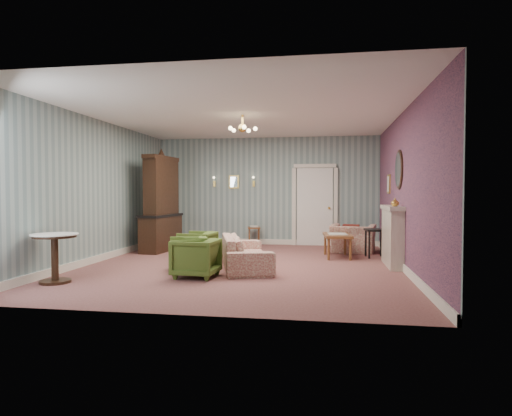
% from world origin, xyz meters
% --- Properties ---
extents(floor, '(7.00, 7.00, 0.00)m').
position_xyz_m(floor, '(0.00, 0.00, 0.00)').
color(floor, '#89554F').
rests_on(floor, ground).
extents(ceiling, '(7.00, 7.00, 0.00)m').
position_xyz_m(ceiling, '(0.00, 0.00, 2.90)').
color(ceiling, white).
rests_on(ceiling, ground).
extents(wall_back, '(6.00, 0.00, 6.00)m').
position_xyz_m(wall_back, '(0.00, 3.50, 1.45)').
color(wall_back, slate).
rests_on(wall_back, ground).
extents(wall_front, '(6.00, 0.00, 6.00)m').
position_xyz_m(wall_front, '(0.00, -3.50, 1.45)').
color(wall_front, slate).
rests_on(wall_front, ground).
extents(wall_left, '(0.00, 7.00, 7.00)m').
position_xyz_m(wall_left, '(-3.00, 0.00, 1.45)').
color(wall_left, slate).
rests_on(wall_left, ground).
extents(wall_right, '(0.00, 7.00, 7.00)m').
position_xyz_m(wall_right, '(3.00, 0.00, 1.45)').
color(wall_right, slate).
rests_on(wall_right, ground).
extents(wall_right_floral, '(0.00, 7.00, 7.00)m').
position_xyz_m(wall_right_floral, '(2.98, 0.00, 1.45)').
color(wall_right_floral, '#AE5767').
rests_on(wall_right_floral, ground).
extents(door, '(1.12, 0.12, 2.16)m').
position_xyz_m(door, '(1.30, 3.46, 1.08)').
color(door, white).
rests_on(door, floor).
extents(olive_chair_a, '(0.69, 0.73, 0.71)m').
position_xyz_m(olive_chair_a, '(-0.55, -1.29, 0.36)').
color(olive_chair_a, '#496322').
rests_on(olive_chair_a, floor).
extents(olive_chair_b, '(0.81, 0.83, 0.68)m').
position_xyz_m(olive_chair_b, '(-0.85, -0.76, 0.34)').
color(olive_chair_b, '#496322').
rests_on(olive_chair_b, floor).
extents(olive_chair_c, '(0.69, 0.73, 0.68)m').
position_xyz_m(olive_chair_c, '(-1.00, 0.33, 0.34)').
color(olive_chair_c, '#496322').
rests_on(olive_chair_c, floor).
extents(sofa_chintz, '(1.14, 2.15, 0.81)m').
position_xyz_m(sofa_chintz, '(0.11, -0.29, 0.40)').
color(sofa_chintz, '#9A423E').
rests_on(sofa_chintz, floor).
extents(wingback_chair, '(1.11, 0.82, 0.88)m').
position_xyz_m(wingback_chair, '(2.23, 2.22, 0.44)').
color(wingback_chair, '#9A423E').
rests_on(wingback_chair, floor).
extents(dresser, '(0.64, 1.50, 2.42)m').
position_xyz_m(dresser, '(-2.34, 1.76, 1.21)').
color(dresser, black).
rests_on(dresser, floor).
extents(fireplace, '(0.30, 1.40, 1.16)m').
position_xyz_m(fireplace, '(2.86, 0.40, 0.58)').
color(fireplace, beige).
rests_on(fireplace, floor).
extents(mantel_vase, '(0.15, 0.15, 0.15)m').
position_xyz_m(mantel_vase, '(2.84, 0.00, 1.23)').
color(mantel_vase, gold).
rests_on(mantel_vase, fireplace).
extents(oval_mirror, '(0.04, 0.76, 0.84)m').
position_xyz_m(oval_mirror, '(2.96, 0.40, 1.85)').
color(oval_mirror, white).
rests_on(oval_mirror, wall_right).
extents(framed_print, '(0.04, 0.34, 0.42)m').
position_xyz_m(framed_print, '(2.97, 1.75, 1.60)').
color(framed_print, gold).
rests_on(framed_print, wall_right).
extents(coffee_table, '(0.64, 1.05, 0.51)m').
position_xyz_m(coffee_table, '(1.84, 1.34, 0.26)').
color(coffee_table, brown).
rests_on(coffee_table, floor).
extents(side_table_black, '(0.47, 0.47, 0.62)m').
position_xyz_m(side_table_black, '(2.65, 1.39, 0.31)').
color(side_table_black, black).
rests_on(side_table_black, floor).
extents(pedestal_table, '(0.91, 0.91, 0.78)m').
position_xyz_m(pedestal_table, '(-2.59, -2.08, 0.39)').
color(pedestal_table, black).
rests_on(pedestal_table, floor).
extents(nesting_table, '(0.40, 0.47, 0.54)m').
position_xyz_m(nesting_table, '(-0.29, 3.15, 0.27)').
color(nesting_table, brown).
rests_on(nesting_table, floor).
extents(gilt_mirror_back, '(0.28, 0.06, 0.36)m').
position_xyz_m(gilt_mirror_back, '(-0.90, 3.46, 1.70)').
color(gilt_mirror_back, gold).
rests_on(gilt_mirror_back, wall_back).
extents(sconce_left, '(0.16, 0.12, 0.30)m').
position_xyz_m(sconce_left, '(-1.45, 3.44, 1.70)').
color(sconce_left, gold).
rests_on(sconce_left, wall_back).
extents(sconce_right, '(0.16, 0.12, 0.30)m').
position_xyz_m(sconce_right, '(-0.35, 3.44, 1.70)').
color(sconce_right, gold).
rests_on(sconce_right, wall_back).
extents(chandelier, '(0.56, 0.56, 0.36)m').
position_xyz_m(chandelier, '(0.00, 0.00, 2.63)').
color(chandelier, gold).
rests_on(chandelier, ceiling).
extents(burgundy_cushion, '(0.41, 0.28, 0.39)m').
position_xyz_m(burgundy_cushion, '(2.18, 2.07, 0.48)').
color(burgundy_cushion, maroon).
rests_on(burgundy_cushion, wingback_chair).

